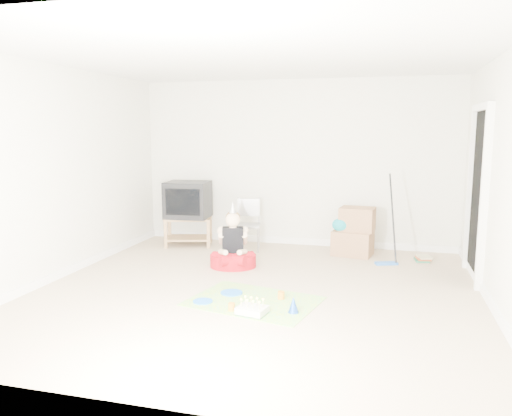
% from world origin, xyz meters
% --- Properties ---
extents(ground, '(5.00, 5.00, 0.00)m').
position_xyz_m(ground, '(0.00, 0.00, 0.00)').
color(ground, '#C3AB8C').
rests_on(ground, ground).
extents(doorway_recess, '(0.02, 0.90, 2.05)m').
position_xyz_m(doorway_recess, '(2.48, 1.20, 1.02)').
color(doorway_recess, black).
rests_on(doorway_recess, ground).
extents(tv_stand, '(0.82, 0.63, 0.45)m').
position_xyz_m(tv_stand, '(-1.63, 1.97, 0.27)').
color(tv_stand, '#9C7346').
rests_on(tv_stand, ground).
extents(crt_tv, '(0.71, 0.60, 0.57)m').
position_xyz_m(crt_tv, '(-1.63, 1.97, 0.74)').
color(crt_tv, black).
rests_on(crt_tv, tv_stand).
extents(folding_chair, '(0.42, 0.41, 0.80)m').
position_xyz_m(folding_chair, '(-0.62, 1.88, 0.39)').
color(folding_chair, '#97989D').
rests_on(folding_chair, ground).
extents(cardboard_boxes, '(0.63, 0.51, 0.71)m').
position_xyz_m(cardboard_boxes, '(0.96, 2.00, 0.34)').
color(cardboard_boxes, '#996D4A').
rests_on(cardboard_boxes, ground).
extents(floor_mop, '(0.32, 0.39, 1.22)m').
position_xyz_m(floor_mop, '(1.44, 1.58, 0.26)').
color(floor_mop, blue).
rests_on(floor_mop, ground).
extents(book_pile, '(0.22, 0.26, 0.08)m').
position_xyz_m(book_pile, '(1.93, 1.90, 0.04)').
color(book_pile, '#2A7E55').
rests_on(book_pile, ground).
extents(seated_woman, '(0.76, 0.76, 0.89)m').
position_xyz_m(seated_woman, '(-0.56, 0.93, 0.19)').
color(seated_woman, '#B4101A').
rests_on(seated_woman, ground).
extents(party_mat, '(1.50, 1.22, 0.01)m').
position_xyz_m(party_mat, '(0.06, -0.32, 0.00)').
color(party_mat, '#F83482').
rests_on(party_mat, ground).
extents(birthday_cake, '(0.32, 0.27, 0.14)m').
position_xyz_m(birthday_cake, '(0.15, -0.70, 0.04)').
color(birthday_cake, silver).
rests_on(birthday_cake, party_mat).
extents(blue_plate_near, '(0.26, 0.26, 0.01)m').
position_xyz_m(blue_plate_near, '(-0.24, -0.14, 0.01)').
color(blue_plate_near, blue).
rests_on(blue_plate_near, party_mat).
extents(blue_plate_far, '(0.29, 0.29, 0.01)m').
position_xyz_m(blue_plate_far, '(-0.45, -0.49, 0.01)').
color(blue_plate_far, blue).
rests_on(blue_plate_far, party_mat).
extents(orange_cup_near, '(0.10, 0.10, 0.08)m').
position_xyz_m(orange_cup_near, '(0.34, -0.19, 0.05)').
color(orange_cup_near, orange).
rests_on(orange_cup_near, party_mat).
extents(orange_cup_far, '(0.07, 0.07, 0.08)m').
position_xyz_m(orange_cup_far, '(-0.08, -0.66, 0.04)').
color(orange_cup_far, orange).
rests_on(orange_cup_far, party_mat).
extents(blue_party_hat, '(0.13, 0.13, 0.16)m').
position_xyz_m(blue_party_hat, '(0.54, -0.55, 0.09)').
color(blue_party_hat, blue).
rests_on(blue_party_hat, party_mat).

